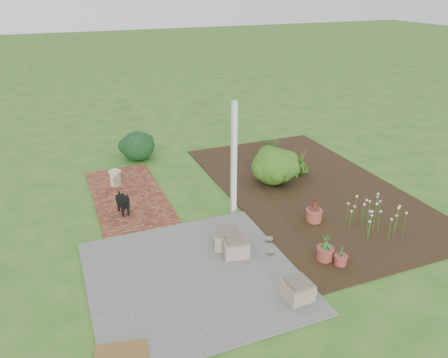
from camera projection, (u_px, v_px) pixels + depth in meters
name	position (u px, v px, depth m)	size (l,w,h in m)	color
ground	(222.00, 217.00, 9.42)	(80.00, 80.00, 0.00)	#2C6620
concrete_patio	(193.00, 276.00, 7.51)	(3.50, 3.50, 0.04)	#595957
brick_path	(128.00, 196.00, 10.31)	(1.60, 3.50, 0.04)	maroon
garden_bed	(309.00, 188.00, 10.69)	(4.00, 7.00, 0.03)	black
veranda_post	(234.00, 160.00, 9.09)	(0.10, 0.10, 2.50)	white
stone_trough_near	(298.00, 290.00, 6.91)	(0.42, 0.42, 0.28)	#7A6E5E
stone_trough_mid	(227.00, 239.00, 8.26)	(0.47, 0.47, 0.31)	#7A725D
stone_trough_far	(236.00, 247.00, 8.02)	(0.44, 0.44, 0.29)	gray
coir_doormat	(121.00, 355.00, 5.89)	(0.72, 0.46, 0.02)	brown
black_dog	(123.00, 201.00, 9.34)	(0.24, 0.59, 0.51)	black
cream_ceramic_urn	(115.00, 178.00, 10.75)	(0.27, 0.27, 0.37)	#BFB99E
evergreen_shrub	(274.00, 165.00, 10.80)	(1.08, 1.08, 0.92)	#17440E
agapanthus_clump_back	(297.00, 160.00, 11.31)	(0.87, 0.87, 0.78)	#0D360B
agapanthus_clump_front	(270.00, 146.00, 12.21)	(0.89, 0.89, 0.79)	#0F3F0D
pink_flower_patch	(374.00, 216.00, 8.76)	(0.97, 0.97, 0.62)	#113D0F
terracotta_pot_bronze	(314.00, 215.00, 9.16)	(0.32, 0.32, 0.26)	#984A33
terracotta_pot_small_left	(341.00, 260.00, 7.77)	(0.22, 0.22, 0.18)	#9B3E34
terracotta_pot_small_right	(325.00, 253.00, 7.90)	(0.29, 0.29, 0.24)	#984233
purple_flowering_bush	(138.00, 145.00, 12.34)	(0.95, 0.95, 0.81)	black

